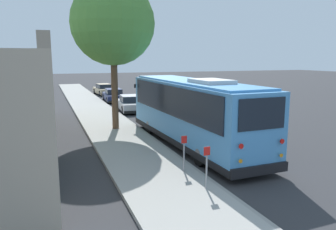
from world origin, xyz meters
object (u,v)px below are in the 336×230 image
at_px(sign_post_near, 207,167).
at_px(shuttle_bus, 191,109).
at_px(street_tree, 112,18).
at_px(parked_sedan_silver, 130,104).
at_px(parked_sedan_navy, 114,95).
at_px(parked_sedan_tan, 104,90).
at_px(sign_post_far, 184,153).

bearing_deg(sign_post_near, shuttle_bus, -19.70).
bearing_deg(street_tree, shuttle_bus, -148.53).
height_order(parked_sedan_silver, street_tree, street_tree).
height_order(parked_sedan_navy, parked_sedan_tan, parked_sedan_tan).
xyz_separation_m(shuttle_bus, street_tree, (4.68, 2.87, 4.77)).
distance_m(parked_sedan_navy, sign_post_near, 23.66).
xyz_separation_m(parked_sedan_silver, street_tree, (-6.70, 2.63, 5.98)).
height_order(parked_sedan_navy, sign_post_far, sign_post_far).
xyz_separation_m(parked_sedan_navy, street_tree, (-13.33, 2.56, 6.00)).
bearing_deg(parked_sedan_silver, street_tree, 162.80).
distance_m(parked_sedan_silver, sign_post_far, 15.25).
relative_size(parked_sedan_silver, sign_post_far, 3.33).
bearing_deg(sign_post_near, parked_sedan_silver, -5.93).
distance_m(parked_sedan_navy, sign_post_far, 21.83).
relative_size(parked_sedan_silver, street_tree, 0.48).
bearing_deg(sign_post_near, sign_post_far, 0.00).
height_order(sign_post_near, sign_post_far, sign_post_near).
distance_m(parked_sedan_silver, parked_sedan_navy, 6.63).
bearing_deg(shuttle_bus, street_tree, 29.67).
bearing_deg(parked_sedan_tan, street_tree, 167.54).
bearing_deg(street_tree, parked_sedan_tan, -7.67).
height_order(parked_sedan_tan, street_tree, street_tree).
bearing_deg(sign_post_far, parked_sedan_silver, -6.63).
distance_m(street_tree, sign_post_near, 11.79).
bearing_deg(parked_sedan_tan, shuttle_bus, 175.68).
relative_size(parked_sedan_navy, street_tree, 0.51).
bearing_deg(shuttle_bus, parked_sedan_tan, -1.32).
bearing_deg(shuttle_bus, sign_post_far, 150.18).
distance_m(sign_post_near, sign_post_far, 1.83).
distance_m(parked_sedan_silver, sign_post_near, 17.06).
distance_m(shuttle_bus, parked_sedan_navy, 18.06).
bearing_deg(parked_sedan_silver, shuttle_bus, -174.58).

